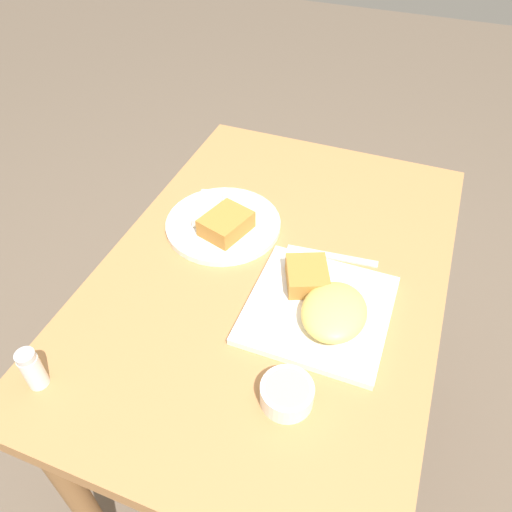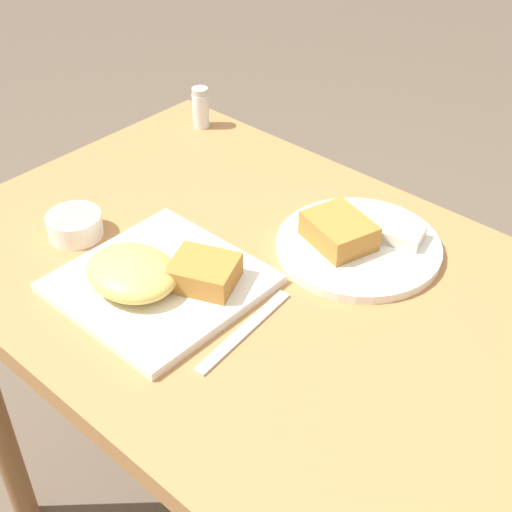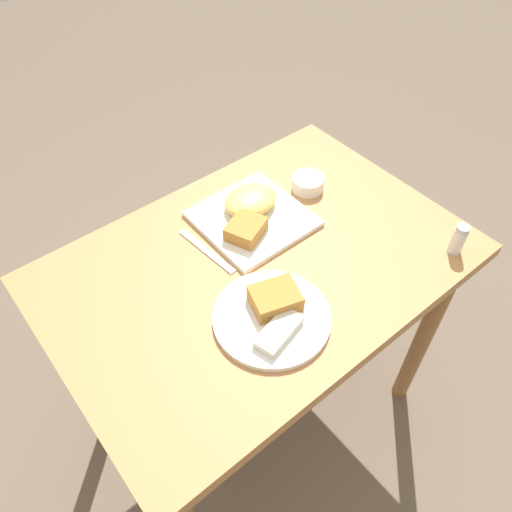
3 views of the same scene
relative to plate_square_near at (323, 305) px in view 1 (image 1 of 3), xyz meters
name	(u,v)px [view 1 (image 1 of 3)]	position (x,y,z in m)	size (l,w,h in m)	color
ground_plane	(267,443)	(0.07, 0.12, -0.78)	(8.00, 8.00, 0.00)	brown
dining_table	(272,304)	(0.07, 0.12, -0.13)	(0.97, 0.66, 0.76)	#B27A47
plate_square_near	(323,305)	(0.00, 0.00, 0.00)	(0.25, 0.25, 0.06)	white
plate_oval_far	(223,223)	(0.15, 0.26, -0.01)	(0.25, 0.25, 0.05)	white
sauce_ramekin	(287,393)	(-0.19, 0.00, 0.00)	(0.08, 0.08, 0.04)	white
salt_shaker	(33,371)	(-0.30, 0.39, 0.01)	(0.03, 0.03, 0.08)	white
butter_knife	(332,256)	(0.15, 0.02, -0.02)	(0.03, 0.19, 0.00)	silver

